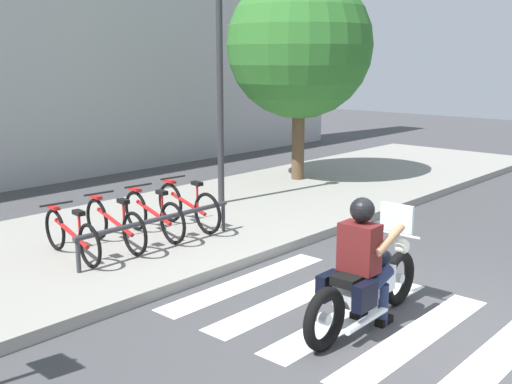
{
  "coord_description": "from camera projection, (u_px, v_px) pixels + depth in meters",
  "views": [
    {
      "loc": [
        -5.68,
        -2.74,
        2.84
      ],
      "look_at": [
        0.89,
        3.18,
        0.92
      ],
      "focal_mm": 43.11,
      "sensor_mm": 36.0,
      "label": 1
    }
  ],
  "objects": [
    {
      "name": "sidewalk",
      "position": [
        134.0,
        236.0,
        9.76
      ],
      "size": [
        24.0,
        4.4,
        0.15
      ],
      "primitive_type": "cube",
      "color": "gray",
      "rests_on": "ground"
    },
    {
      "name": "ground_plane",
      "position": [
        423.0,
        332.0,
        6.52
      ],
      "size": [
        48.0,
        48.0,
        0.0
      ],
      "primitive_type": "plane",
      "color": "#424244"
    },
    {
      "name": "tree_near_rack",
      "position": [
        299.0,
        46.0,
        13.42
      ],
      "size": [
        3.2,
        3.2,
        4.72
      ],
      "color": "brown",
      "rests_on": "ground"
    },
    {
      "name": "crosswalk_stripe_2",
      "position": [
        415.0,
        337.0,
        6.4
      ],
      "size": [
        2.8,
        0.4,
        0.01
      ],
      "primitive_type": "cube",
      "color": "white",
      "rests_on": "ground"
    },
    {
      "name": "bike_rack",
      "position": [
        158.0,
        222.0,
        8.76
      ],
      "size": [
        2.72,
        0.07,
        0.48
      ],
      "color": "#333338",
      "rests_on": "sidewalk"
    },
    {
      "name": "bicycle_1",
      "position": [
        115.0,
        224.0,
        8.88
      ],
      "size": [
        0.48,
        1.71,
        0.76
      ],
      "color": "black",
      "rests_on": "sidewalk"
    },
    {
      "name": "crosswalk_stripe_1",
      "position": [
        491.0,
        362.0,
        5.87
      ],
      "size": [
        2.8,
        0.4,
        0.01
      ],
      "primitive_type": "cube",
      "color": "white",
      "rests_on": "ground"
    },
    {
      "name": "motorcycle",
      "position": [
        366.0,
        285.0,
        6.6
      ],
      "size": [
        2.18,
        0.62,
        1.24
      ],
      "color": "black",
      "rests_on": "ground"
    },
    {
      "name": "bicycle_0",
      "position": [
        71.0,
        235.0,
        8.37
      ],
      "size": [
        0.48,
        1.63,
        0.73
      ],
      "color": "black",
      "rests_on": "sidewalk"
    },
    {
      "name": "street_lamp",
      "position": [
        220.0,
        66.0,
        11.17
      ],
      "size": [
        0.28,
        0.28,
        4.48
      ],
      "color": "#2D2D33",
      "rests_on": "ground"
    },
    {
      "name": "rider",
      "position": [
        363.0,
        253.0,
        6.47
      ],
      "size": [
        0.63,
        0.54,
        1.45
      ],
      "color": "#591919",
      "rests_on": "ground"
    },
    {
      "name": "crosswalk_stripe_5",
      "position": [
        247.0,
        282.0,
        7.97
      ],
      "size": [
        2.8,
        0.4,
        0.01
      ],
      "primitive_type": "cube",
      "color": "white",
      "rests_on": "ground"
    },
    {
      "name": "bicycle_3",
      "position": [
        188.0,
        206.0,
        9.9
      ],
      "size": [
        0.48,
        1.67,
        0.8
      ],
      "color": "black",
      "rests_on": "sidewalk"
    },
    {
      "name": "bicycle_2",
      "position": [
        153.0,
        215.0,
        9.39
      ],
      "size": [
        0.48,
        1.66,
        0.77
      ],
      "color": "black",
      "rests_on": "sidewalk"
    },
    {
      "name": "crosswalk_stripe_4",
      "position": [
        295.0,
        298.0,
        7.44
      ],
      "size": [
        2.8,
        0.4,
        0.01
      ],
      "primitive_type": "cube",
      "color": "white",
      "rests_on": "ground"
    },
    {
      "name": "crosswalk_stripe_3",
      "position": [
        351.0,
        316.0,
        6.92
      ],
      "size": [
        2.8,
        0.4,
        0.01
      ],
      "primitive_type": "cube",
      "color": "white",
      "rests_on": "ground"
    }
  ]
}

